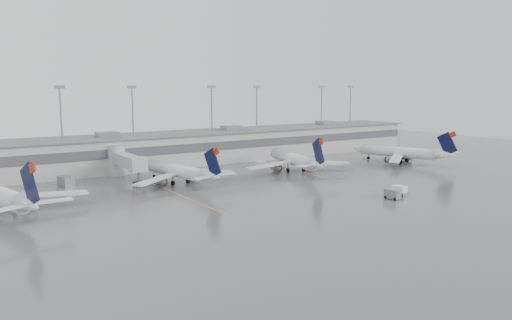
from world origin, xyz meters
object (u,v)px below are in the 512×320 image
jet_mid_right (295,159)px  baggage_tug (399,192)px  jet_far_right (402,152)px  jet_mid_left (179,171)px

jet_mid_right → baggage_tug: (-0.17, -31.99, -2.25)m
jet_mid_right → baggage_tug: bearing=-76.8°
jet_mid_right → jet_far_right: 33.06m
jet_mid_left → jet_far_right: jet_far_right is taller
jet_mid_left → baggage_tug: (29.71, -33.18, -2.05)m
jet_mid_right → jet_far_right: (32.70, -4.83, -0.10)m
jet_far_right → baggage_tug: 42.69m
jet_mid_left → jet_mid_right: jet_mid_right is taller
jet_mid_left → jet_mid_right: (29.88, -1.19, 0.20)m
jet_mid_left → jet_far_right: bearing=-16.1°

